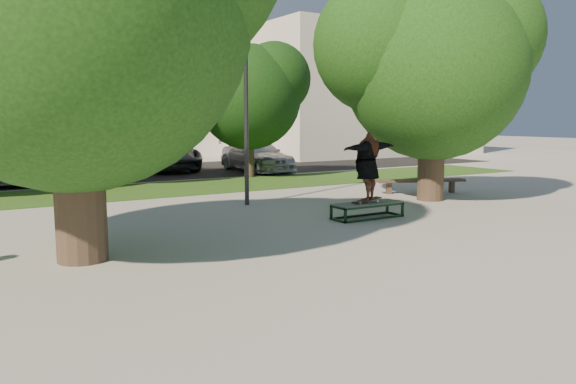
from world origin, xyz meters
TOP-DOWN VIEW (x-y plane):
  - ground at (0.00, 0.00)m, footprint 120.00×120.00m
  - grass_strip at (1.00, 9.50)m, footprint 30.00×4.00m
  - asphalt_strip at (0.00, 16.00)m, footprint 40.00×8.00m
  - tree_right at (5.92, 3.08)m, footprint 6.24×5.33m
  - bg_tree_mid at (-1.08, 12.08)m, footprint 5.76×4.92m
  - bg_tree_right at (4.43, 11.57)m, footprint 5.04×4.31m
  - lamppost at (1.00, 5.00)m, footprint 0.25×0.15m
  - office_building at (-2.00, 31.98)m, footprint 30.00×14.12m
  - side_building at (18.00, 22.00)m, footprint 15.00×10.00m
  - grind_box at (2.50, 1.63)m, footprint 1.80×0.60m
  - skater_rig at (2.47, 1.63)m, footprint 2.05×1.04m
  - bench at (6.87, 4.25)m, footprint 2.84×1.44m
  - car_silver_a at (-4.03, 14.07)m, footprint 2.20×4.42m
  - car_dark at (-0.50, 16.50)m, footprint 1.51×3.90m
  - car_grey at (2.50, 16.50)m, footprint 2.64×5.54m
  - car_silver_b at (6.00, 13.67)m, footprint 2.07×4.83m

SIDE VIEW (x-z plane):
  - ground at x=0.00m, z-range 0.00..0.00m
  - asphalt_strip at x=0.00m, z-range 0.00..0.01m
  - grass_strip at x=1.00m, z-range 0.00..0.02m
  - grind_box at x=2.50m, z-range 0.00..0.38m
  - bench at x=6.87m, z-range 0.15..0.59m
  - car_dark at x=-0.50m, z-range 0.00..1.27m
  - car_silver_b at x=6.00m, z-range 0.00..1.39m
  - car_silver_a at x=-4.03m, z-range 0.00..1.45m
  - car_grey at x=2.50m, z-range 0.00..1.52m
  - skater_rig at x=2.47m, z-range 0.41..2.10m
  - lamppost at x=1.00m, z-range 0.10..6.21m
  - bg_tree_right at x=4.43m, z-range 0.77..6.21m
  - side_building at x=18.00m, z-range 0.00..8.00m
  - bg_tree_mid at x=-1.08m, z-range 0.90..7.14m
  - tree_right at x=5.92m, z-range 0.84..7.35m
  - office_building at x=-2.00m, z-range 0.00..16.00m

